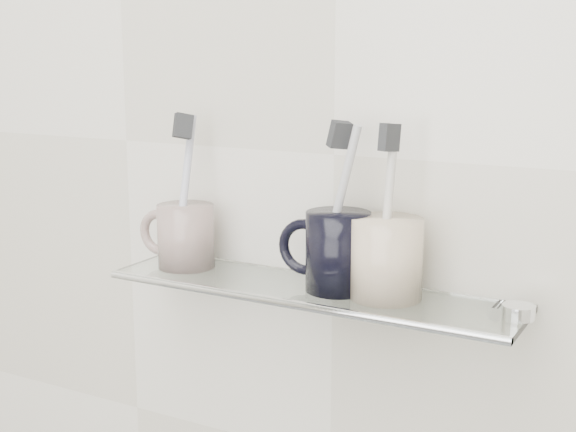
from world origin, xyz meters
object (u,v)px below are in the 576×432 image
Objects in this scene: mug_center at (338,252)px; mug_right at (386,258)px; shelf_glass at (310,290)px; mug_left at (186,236)px.

mug_right is (0.06, 0.00, -0.00)m from mug_center.
mug_left reaches higher than shelf_glass.
mug_center is at bearing 8.43° from shelf_glass.
mug_center is at bearing -8.46° from mug_left.
mug_left is at bearing -172.07° from mug_center.
mug_right is at bearing -8.46° from mug_left.
shelf_glass is 0.19m from mug_left.
mug_center reaches higher than mug_right.
mug_left is 0.21m from mug_center.
shelf_glass is 5.40× the size of mug_center.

